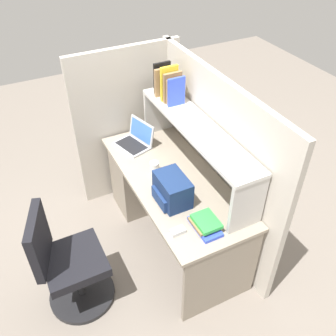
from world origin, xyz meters
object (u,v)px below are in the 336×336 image
at_px(computer_mouse, 178,231).
at_px(paper_cup, 154,167).
at_px(backpack, 172,190).
at_px(office_chair, 68,267).
at_px(laptop, 136,140).

bearing_deg(computer_mouse, paper_cup, 166.98).
relative_size(backpack, office_chair, 0.32).
bearing_deg(office_chair, backpack, -72.28).
relative_size(backpack, paper_cup, 3.03).
bearing_deg(paper_cup, computer_mouse, -11.44).
distance_m(paper_cup, office_chair, 1.03).
relative_size(laptop, office_chair, 0.40).
bearing_deg(paper_cup, backpack, -4.26).
relative_size(computer_mouse, office_chair, 0.11).
height_order(computer_mouse, paper_cup, paper_cup).
distance_m(backpack, computer_mouse, 0.34).
xyz_separation_m(computer_mouse, paper_cup, (-0.68, 0.14, 0.03)).
height_order(backpack, office_chair, backpack).
height_order(laptop, backpack, backpack).
distance_m(backpack, office_chair, 0.97).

